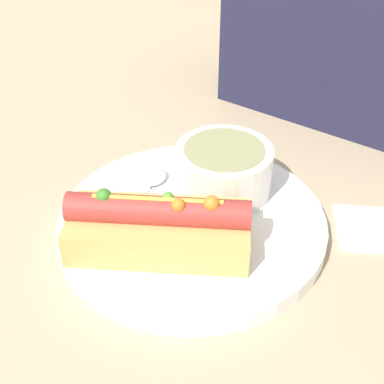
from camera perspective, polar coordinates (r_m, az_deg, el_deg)
name	(u,v)px	position (r m, az deg, el deg)	size (l,w,h in m)	color
ground_plane	(192,230)	(0.57, 0.00, -4.08)	(4.00, 4.00, 0.00)	tan
dinner_plate	(192,223)	(0.57, 0.00, -3.37)	(0.28, 0.28, 0.02)	white
hot_dog	(161,228)	(0.51, -3.33, -3.81)	(0.19, 0.15, 0.07)	tan
soup_bowl	(223,167)	(0.58, 3.28, 2.67)	(0.11, 0.11, 0.05)	silver
spoon	(147,187)	(0.60, -4.79, 0.52)	(0.04, 0.14, 0.01)	#B7B7BC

